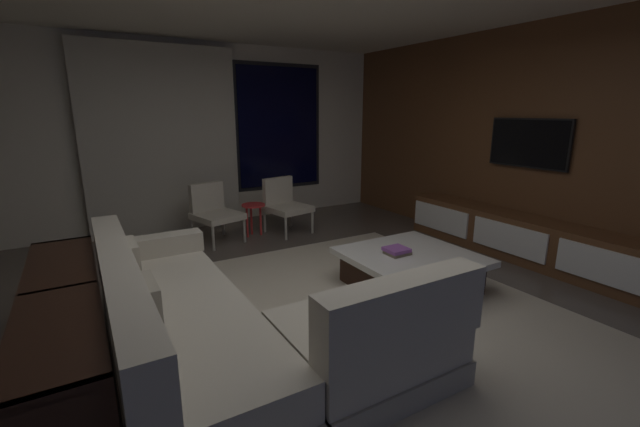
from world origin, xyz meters
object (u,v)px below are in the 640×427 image
at_px(accent_chair_near_window, 284,202).
at_px(coffee_table, 410,270).
at_px(media_console, 523,239).
at_px(accent_chair_by_curtain, 214,210).
at_px(console_table_behind_couch, 67,340).
at_px(side_stool, 253,210).
at_px(mounted_tv, 529,143).
at_px(book_stack_on_coffee_table, 397,251).
at_px(sectional_couch, 226,327).

bearing_deg(accent_chair_near_window, coffee_table, -85.25).
bearing_deg(media_console, coffee_table, 177.69).
relative_size(accent_chair_by_curtain, console_table_behind_couch, 0.37).
bearing_deg(coffee_table, accent_chair_near_window, 94.75).
xyz_separation_m(coffee_table, side_stool, (-0.67, 2.44, 0.19)).
xyz_separation_m(mounted_tv, console_table_behind_couch, (-4.75, -0.33, -0.94)).
relative_size(coffee_table, console_table_behind_couch, 0.55).
bearing_deg(media_console, side_stool, 133.37).
bearing_deg(coffee_table, mounted_tv, 3.96).
xyz_separation_m(accent_chair_near_window, side_stool, (-0.47, 0.02, -0.06)).
relative_size(accent_chair_near_window, side_stool, 1.70).
bearing_deg(mounted_tv, coffee_table, -176.04).
height_order(coffee_table, mounted_tv, mounted_tv).
relative_size(accent_chair_by_curtain, mounted_tv, 0.79).
xyz_separation_m(side_stool, console_table_behind_couch, (-2.20, -2.64, 0.03)).
xyz_separation_m(coffee_table, book_stack_on_coffee_table, (-0.12, 0.07, 0.20)).
relative_size(sectional_couch, mounted_tv, 2.54).
xyz_separation_m(sectional_couch, book_stack_on_coffee_table, (1.84, 0.39, 0.10)).
bearing_deg(sectional_couch, book_stack_on_coffee_table, 12.02).
distance_m(coffee_table, media_console, 1.70).
distance_m(book_stack_on_coffee_table, accent_chair_by_curtain, 2.66).
xyz_separation_m(media_console, mounted_tv, (0.18, 0.20, 1.10)).
relative_size(sectional_couch, book_stack_on_coffee_table, 11.10).
distance_m(accent_chair_near_window, side_stool, 0.48).
distance_m(coffee_table, book_stack_on_coffee_table, 0.25).
height_order(accent_chair_near_window, media_console, accent_chair_near_window).
relative_size(accent_chair_by_curtain, media_console, 0.25).
bearing_deg(book_stack_on_coffee_table, side_stool, 103.03).
bearing_deg(book_stack_on_coffee_table, accent_chair_near_window, 91.88).
bearing_deg(console_table_behind_couch, accent_chair_near_window, 44.40).
xyz_separation_m(coffee_table, mounted_tv, (1.88, 0.13, 1.16)).
relative_size(coffee_table, accent_chair_by_curtain, 1.49).
bearing_deg(mounted_tv, sectional_couch, -173.24).
bearing_deg(side_stool, media_console, -46.63).
bearing_deg(accent_chair_near_window, accent_chair_by_curtain, 176.06).
xyz_separation_m(sectional_couch, mounted_tv, (3.84, 0.46, 1.06)).
height_order(side_stool, media_console, media_console).
distance_m(side_stool, mounted_tv, 3.58).
distance_m(accent_chair_near_window, console_table_behind_couch, 3.74).
relative_size(media_console, mounted_tv, 3.15).
distance_m(sectional_couch, accent_chair_near_window, 3.27).
distance_m(book_stack_on_coffee_table, accent_chair_near_window, 2.36).
bearing_deg(console_table_behind_couch, media_console, 1.60).
relative_size(coffee_table, side_stool, 2.52).
height_order(sectional_couch, media_console, sectional_couch).
relative_size(coffee_table, media_console, 0.37).
bearing_deg(accent_chair_by_curtain, accent_chair_near_window, -3.94).
xyz_separation_m(accent_chair_by_curtain, media_console, (2.91, -2.56, -0.18)).
bearing_deg(book_stack_on_coffee_table, accent_chair_by_curtain, 114.16).
distance_m(book_stack_on_coffee_table, console_table_behind_couch, 2.76).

